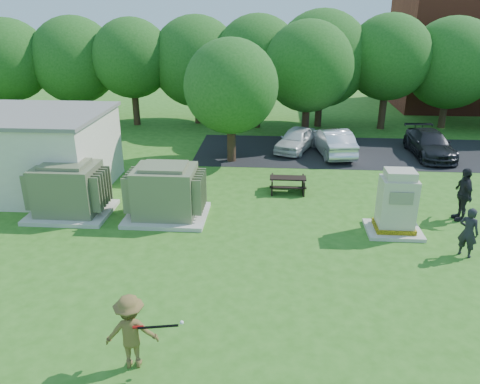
# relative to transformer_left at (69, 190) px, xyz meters

# --- Properties ---
(ground) EXTENTS (120.00, 120.00, 0.00)m
(ground) POSITION_rel_transformer_left_xyz_m (6.50, -4.50, -0.97)
(ground) COLOR #2D6619
(ground) RESTS_ON ground
(parking_strip) EXTENTS (20.00, 6.00, 0.01)m
(parking_strip) POSITION_rel_transformer_left_xyz_m (13.50, 9.00, -0.96)
(parking_strip) COLOR #232326
(parking_strip) RESTS_ON ground
(transformer_left) EXTENTS (3.00, 2.40, 2.07)m
(transformer_left) POSITION_rel_transformer_left_xyz_m (0.00, 0.00, 0.00)
(transformer_left) COLOR beige
(transformer_left) RESTS_ON ground
(transformer_right) EXTENTS (3.00, 2.40, 2.07)m
(transformer_right) POSITION_rel_transformer_left_xyz_m (3.70, 0.00, 0.00)
(transformer_right) COLOR beige
(transformer_right) RESTS_ON ground
(generator_cabinet) EXTENTS (1.89, 1.54, 2.30)m
(generator_cabinet) POSITION_rel_transformer_left_xyz_m (11.93, -0.63, 0.04)
(generator_cabinet) COLOR beige
(generator_cabinet) RESTS_ON ground
(picnic_table) EXTENTS (1.53, 1.15, 0.66)m
(picnic_table) POSITION_rel_transformer_left_xyz_m (8.28, 2.93, -0.56)
(picnic_table) COLOR black
(picnic_table) RESTS_ON ground
(batter) EXTENTS (1.24, 0.83, 1.77)m
(batter) POSITION_rel_transformer_left_xyz_m (4.68, -7.74, -0.08)
(batter) COLOR brown
(batter) RESTS_ON ground
(person_by_generator) EXTENTS (0.72, 0.69, 1.66)m
(person_by_generator) POSITION_rel_transformer_left_xyz_m (13.81, -2.17, -0.14)
(person_by_generator) COLOR black
(person_by_generator) RESTS_ON ground
(person_walking_right) EXTENTS (0.56, 1.21, 2.01)m
(person_walking_right) POSITION_rel_transformer_left_xyz_m (14.62, 0.63, 0.04)
(person_walking_right) COLOR black
(person_walking_right) RESTS_ON ground
(car_white) EXTENTS (2.73, 3.94, 1.25)m
(car_white) POSITION_rel_transformer_left_xyz_m (8.85, 9.11, -0.35)
(car_white) COLOR silver
(car_white) RESTS_ON ground
(car_silver_a) EXTENTS (2.14, 4.46, 1.41)m
(car_silver_a) POSITION_rel_transformer_left_xyz_m (10.78, 8.54, -0.27)
(car_silver_a) COLOR silver
(car_silver_a) RESTS_ON ground
(car_dark) EXTENTS (1.95, 4.52, 1.30)m
(car_dark) POSITION_rel_transformer_left_xyz_m (15.82, 8.64, -0.32)
(car_dark) COLOR black
(car_dark) RESTS_ON ground
(batting_equipment) EXTENTS (1.05, 0.34, 0.09)m
(batting_equipment) POSITION_rel_transformer_left_xyz_m (5.32, -7.85, 0.19)
(batting_equipment) COLOR black
(batting_equipment) RESTS_ON ground
(tree_row) EXTENTS (41.30, 13.30, 7.30)m
(tree_row) POSITION_rel_transformer_left_xyz_m (8.25, 14.00, 3.18)
(tree_row) COLOR #47301E
(tree_row) RESTS_ON ground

